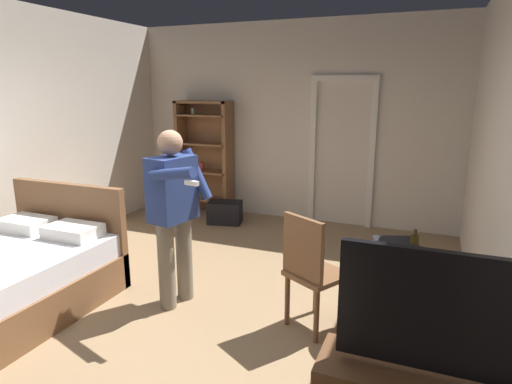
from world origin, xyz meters
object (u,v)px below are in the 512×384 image
object	(u,v)px
bed	(1,282)
side_table	(392,280)
person_blue_shirt	(174,207)
suitcase_dark	(225,212)
bookshelf	(205,153)
wooden_chair	(311,268)
bottle_on_table	(414,247)
laptop	(393,248)

from	to	relation	value
bed	side_table	distance (m)	3.35
person_blue_shirt	suitcase_dark	xyz separation A→B (m)	(-0.67, 2.38, -0.76)
bookshelf	wooden_chair	size ratio (longest dim) A/B	1.78
bookshelf	bottle_on_table	bearing A→B (deg)	-40.01
bed	bottle_on_table	xyz separation A→B (m)	(3.35, 0.87, 0.50)
side_table	bottle_on_table	bearing A→B (deg)	-29.74
bed	person_blue_shirt	world-z (taller)	person_blue_shirt
laptop	wooden_chair	world-z (taller)	wooden_chair
wooden_chair	suitcase_dark	xyz separation A→B (m)	(-1.93, 2.36, -0.38)
side_table	wooden_chair	distance (m)	0.65
suitcase_dark	bottle_on_table	bearing A→B (deg)	-53.24
bookshelf	bottle_on_table	xyz separation A→B (m)	(3.25, -2.73, -0.15)
laptop	person_blue_shirt	size ratio (longest dim) A/B	0.26
wooden_chair	person_blue_shirt	bearing A→B (deg)	-179.28
laptop	person_blue_shirt	world-z (taller)	person_blue_shirt
bottle_on_table	person_blue_shirt	world-z (taller)	person_blue_shirt
bookshelf	side_table	distance (m)	4.11
suitcase_dark	laptop	bearing A→B (deg)	-54.41
bed	person_blue_shirt	xyz separation A→B (m)	(1.33, 0.75, 0.62)
bookshelf	wooden_chair	distance (m)	3.79
bed	wooden_chair	xyz separation A→B (m)	(2.59, 0.77, 0.24)
bed	side_table	xyz separation A→B (m)	(3.21, 0.95, 0.17)
side_table	laptop	size ratio (longest dim) A/B	1.66
bottle_on_table	suitcase_dark	bearing A→B (deg)	140.03
laptop	suitcase_dark	distance (m)	3.42
bookshelf	person_blue_shirt	size ratio (longest dim) A/B	1.09
suitcase_dark	side_table	bearing A→B (deg)	-53.73
side_table	suitcase_dark	size ratio (longest dim) A/B	1.45
bed	bottle_on_table	bearing A→B (deg)	14.58
bottle_on_table	person_blue_shirt	size ratio (longest dim) A/B	0.15
bed	laptop	size ratio (longest dim) A/B	4.52
bookshelf	wooden_chair	xyz separation A→B (m)	(2.49, -2.83, -0.40)
bookshelf	suitcase_dark	distance (m)	1.07
bookshelf	laptop	size ratio (longest dim) A/B	4.19
laptop	person_blue_shirt	distance (m)	1.88
bed	suitcase_dark	xyz separation A→B (m)	(0.66, 3.13, -0.14)
bed	bookshelf	bearing A→B (deg)	88.40
person_blue_shirt	suitcase_dark	bearing A→B (deg)	105.76
person_blue_shirt	suitcase_dark	distance (m)	2.58
bed	person_blue_shirt	bearing A→B (deg)	29.49
bookshelf	laptop	world-z (taller)	bookshelf
bottle_on_table	wooden_chair	size ratio (longest dim) A/B	0.24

